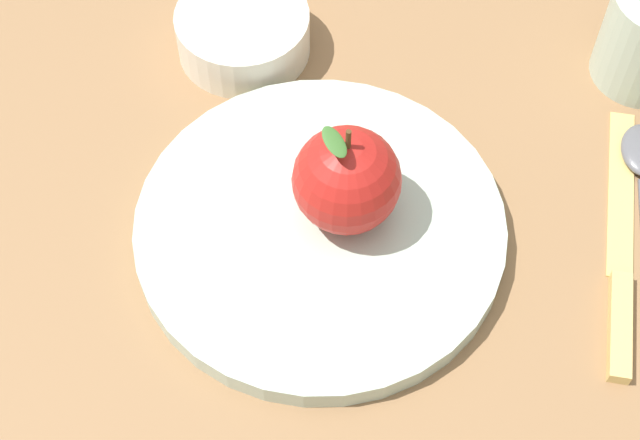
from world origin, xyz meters
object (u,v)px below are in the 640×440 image
(knife, at_px, (621,260))
(dinner_plate, at_px, (320,228))
(apple, at_px, (347,180))
(side_bowl, at_px, (243,29))

(knife, bearing_deg, dinner_plate, -35.33)
(knife, bearing_deg, apple, -38.62)
(dinner_plate, bearing_deg, side_bowl, -100.24)
(dinner_plate, bearing_deg, apple, 178.22)
(apple, bearing_deg, knife, 141.38)
(dinner_plate, height_order, apple, apple)
(apple, height_order, side_bowl, apple)
(side_bowl, bearing_deg, apple, 85.89)
(knife, bearing_deg, side_bowl, -65.77)
(dinner_plate, xyz_separation_m, apple, (-0.02, 0.00, 0.04))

